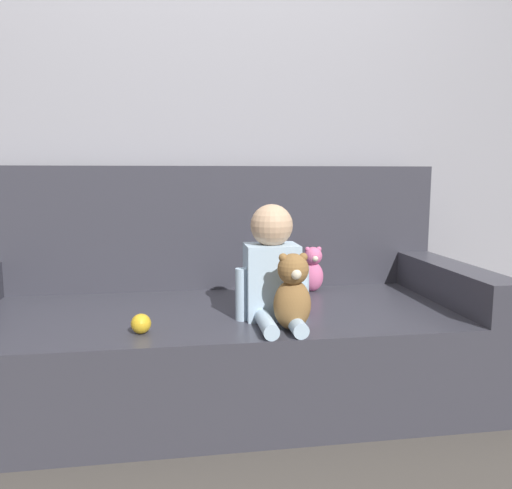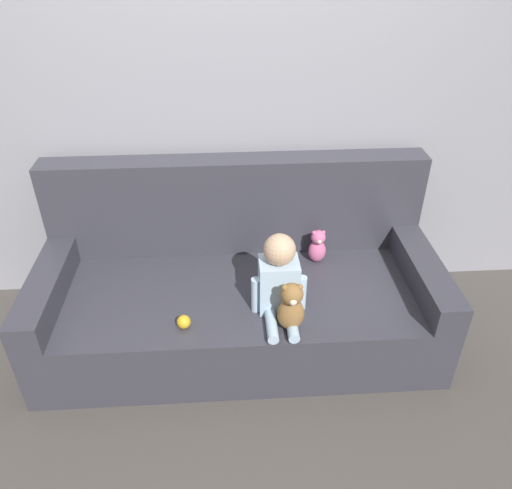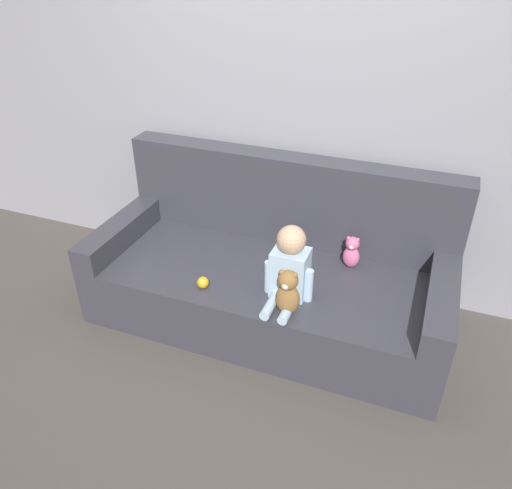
# 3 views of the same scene
# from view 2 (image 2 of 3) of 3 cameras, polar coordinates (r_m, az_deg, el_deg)

# --- Properties ---
(ground_plane) EXTENTS (12.00, 12.00, 0.00)m
(ground_plane) POSITION_cam_2_polar(r_m,az_deg,el_deg) (3.04, -1.81, -10.32)
(ground_plane) COLOR #4C4742
(wall_back) EXTENTS (8.00, 0.05, 2.60)m
(wall_back) POSITION_cam_2_polar(r_m,az_deg,el_deg) (2.88, -2.74, 17.20)
(wall_back) COLOR #93939E
(wall_back) RESTS_ON ground_plane
(couch) EXTENTS (2.19, 0.96, 0.97)m
(couch) POSITION_cam_2_polar(r_m,az_deg,el_deg) (2.90, -1.98, -4.80)
(couch) COLOR #383842
(couch) RESTS_ON ground_plane
(person_baby) EXTENTS (0.28, 0.37, 0.44)m
(person_baby) POSITION_cam_2_polar(r_m,az_deg,el_deg) (2.52, 2.65, -3.99)
(person_baby) COLOR silver
(person_baby) RESTS_ON couch
(teddy_bear_brown) EXTENTS (0.13, 0.13, 0.28)m
(teddy_bear_brown) POSITION_cam_2_polar(r_m,az_deg,el_deg) (2.44, 4.03, -7.13)
(teddy_bear_brown) COLOR olive
(teddy_bear_brown) RESTS_ON couch
(plush_toy_side) EXTENTS (0.10, 0.10, 0.21)m
(plush_toy_side) POSITION_cam_2_polar(r_m,az_deg,el_deg) (2.94, 7.04, -0.19)
(plush_toy_side) COLOR #DB6699
(plush_toy_side) RESTS_ON couch
(toy_ball) EXTENTS (0.07, 0.07, 0.07)m
(toy_ball) POSITION_cam_2_polar(r_m,az_deg,el_deg) (2.53, -8.26, -8.73)
(toy_ball) COLOR gold
(toy_ball) RESTS_ON couch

